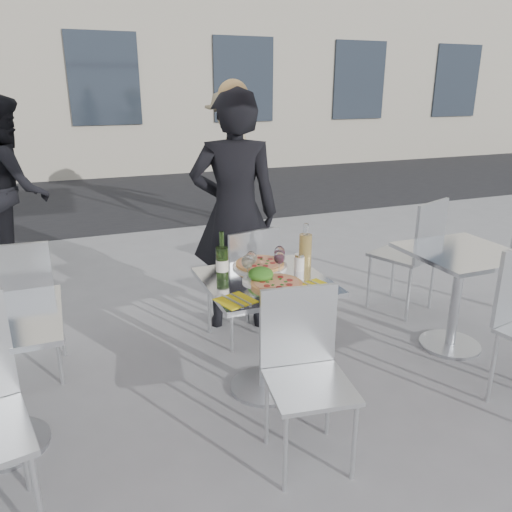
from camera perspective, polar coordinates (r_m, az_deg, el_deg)
name	(u,v)px	position (r m, az deg, el deg)	size (l,w,h in m)	color
ground	(265,388)	(3.32, 0.98, -14.81)	(80.00, 80.00, 0.00)	slate
street_asphalt	(126,195)	(9.30, -14.64, 6.73)	(24.00, 5.00, 0.00)	black
main_table	(265,312)	(3.06, 1.04, -6.36)	(0.72, 0.72, 0.75)	#B7BABF
side_table_right	(459,279)	(3.85, 22.15, -2.42)	(0.72, 0.72, 0.75)	#B7BABF
chair_far	(246,276)	(3.64, -1.10, -2.27)	(0.48, 0.49, 0.90)	silver
chair_near	(304,362)	(2.58, 5.54, -11.92)	(0.46, 0.47, 0.89)	silver
side_chair_lfar	(20,301)	(3.44, -25.41, -4.62)	(0.47, 0.49, 0.98)	silver
side_chair_rfar	(415,247)	(4.33, 17.73, 0.99)	(0.59, 0.59, 0.98)	silver
woman_diner	(235,214)	(3.82, -2.44, 4.86)	(0.67, 0.44, 1.84)	black
pedestrian_a	(10,188)	(5.49, -26.32, 6.95)	(0.87, 0.68, 1.79)	black
pedestrian_b	(231,158)	(7.07, -2.93, 11.15)	(1.18, 0.68, 1.82)	#8E7D5B
pizza_near	(277,284)	(2.88, 2.37, -3.19)	(0.30, 0.30, 0.02)	tan
pizza_far	(260,265)	(3.18, 0.45, -0.98)	(0.35, 0.35, 0.03)	white
salad_plate	(261,276)	(2.93, 0.55, -2.25)	(0.22, 0.22, 0.09)	white
wine_bottle	(222,261)	(2.94, -3.89, -0.62)	(0.07, 0.08, 0.29)	#32521E
carafe	(305,250)	(3.14, 5.65, 0.66)	(0.08, 0.08, 0.29)	tan
sugar_shaker	(299,262)	(3.11, 4.95, -0.73)	(0.06, 0.06, 0.11)	white
wineglass_white_a	(247,263)	(2.93, -1.00, -0.75)	(0.07, 0.07, 0.16)	white
wineglass_white_b	(251,259)	(2.99, -0.54, -0.33)	(0.07, 0.07, 0.16)	white
wineglass_red_a	(279,258)	(3.01, 2.68, -0.26)	(0.07, 0.07, 0.16)	white
wineglass_red_b	(280,253)	(3.10, 2.71, 0.31)	(0.07, 0.07, 0.16)	white
napkin_left	(235,300)	(2.69, -2.38, -5.08)	(0.22, 0.22, 0.01)	yellow
napkin_right	(315,286)	(2.89, 6.80, -3.45)	(0.22, 0.22, 0.01)	yellow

